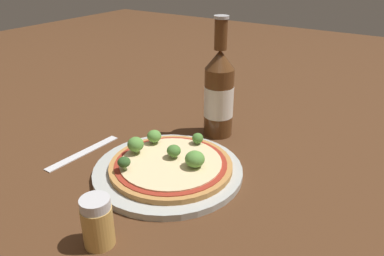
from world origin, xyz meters
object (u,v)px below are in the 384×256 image
(beer_bottle, at_px, (219,93))
(fork, at_px, (83,152))
(pepper_shaker, at_px, (97,222))
(pizza, at_px, (171,165))

(beer_bottle, height_order, fork, beer_bottle)
(beer_bottle, xyz_separation_m, pepper_shaker, (0.03, -0.39, -0.06))
(beer_bottle, xyz_separation_m, fork, (-0.18, -0.23, -0.09))
(pizza, bearing_deg, beer_bottle, 93.48)
(pizza, distance_m, beer_bottle, 0.21)
(pizza, xyz_separation_m, pepper_shaker, (0.02, -0.20, 0.02))
(pepper_shaker, height_order, fork, pepper_shaker)
(beer_bottle, distance_m, pepper_shaker, 0.39)
(pizza, xyz_separation_m, fork, (-0.19, -0.04, -0.02))
(pizza, height_order, beer_bottle, beer_bottle)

